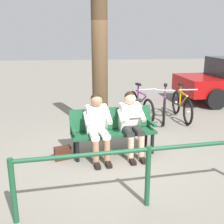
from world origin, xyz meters
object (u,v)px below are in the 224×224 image
object	(u,v)px
person_companion	(98,123)
bicycle_orange	(164,107)
litter_bin	(134,117)
bicycle_blue	(140,106)
tree_trunk	(100,57)
bicycle_silver	(182,106)
bench	(113,127)
person_reading	(131,121)
handbag	(63,153)

from	to	relation	value
person_companion	bicycle_orange	world-z (taller)	person_companion
litter_bin	bicycle_blue	size ratio (longest dim) A/B	0.48
tree_trunk	bicycle_silver	xyz separation A→B (m)	(-2.25, -0.83, -1.37)
bicycle_orange	bicycle_blue	xyz separation A→B (m)	(0.61, -0.17, 0.00)
person_companion	bicycle_blue	distance (m)	2.69
bench	bicycle_silver	xyz separation A→B (m)	(-2.09, -1.99, -0.15)
litter_bin	tree_trunk	bearing A→B (deg)	-12.68
bicycle_blue	bicycle_silver	bearing A→B (deg)	71.11
person_reading	litter_bin	bearing A→B (deg)	-112.14
person_reading	person_companion	size ratio (longest dim) A/B	1.00
bench	bicycle_blue	world-z (taller)	bicycle_blue
bicycle_blue	bench	bearing A→B (deg)	-36.47
bench	tree_trunk	world-z (taller)	tree_trunk
tree_trunk	person_companion	bearing A→B (deg)	84.17
person_reading	bicycle_silver	distance (m)	2.76
person_reading	person_companion	world-z (taller)	same
person_companion	bicycle_blue	world-z (taller)	person_companion
tree_trunk	bicycle_blue	world-z (taller)	tree_trunk
tree_trunk	bicycle_orange	size ratio (longest dim) A/B	2.14
bench	litter_bin	world-z (taller)	bench
tree_trunk	bicycle_silver	distance (m)	2.76
bench	person_reading	bearing A→B (deg)	152.60
handbag	bicycle_orange	size ratio (longest dim) A/B	0.18
handbag	litter_bin	distance (m)	1.99
bicycle_orange	bench	bearing A→B (deg)	-21.99
person_reading	litter_bin	xyz separation A→B (m)	(-0.27, -1.11, -0.26)
bicycle_orange	handbag	bearing A→B (deg)	-32.18
person_companion	tree_trunk	size ratio (longest dim) A/B	0.35
bench	handbag	distance (m)	1.05
bicycle_silver	litter_bin	bearing A→B (deg)	-53.92
handbag	litter_bin	xyz separation A→B (m)	(-1.56, -1.21, 0.28)
tree_trunk	bicycle_blue	xyz separation A→B (m)	(-1.15, -0.97, -1.37)
bench	bicycle_orange	distance (m)	2.54
bicycle_silver	handbag	bearing A→B (deg)	-51.86
bench	bicycle_orange	world-z (taller)	bicycle_orange
person_companion	litter_bin	xyz separation A→B (m)	(-0.91, -1.20, -0.26)
bicycle_blue	person_companion	bearing A→B (deg)	-40.33
person_reading	bicycle_orange	bearing A→B (deg)	-129.68
bench	person_companion	bearing A→B (deg)	26.90
handbag	tree_trunk	size ratio (longest dim) A/B	0.09
bicycle_silver	person_companion	bearing A→B (deg)	-45.25
bench	person_companion	world-z (taller)	person_companion
person_companion	litter_bin	distance (m)	1.53
bench	bicycle_orange	xyz separation A→B (m)	(-1.61, -1.96, -0.15)
handbag	bicycle_blue	xyz separation A→B (m)	(-1.94, -2.35, 0.24)
person_reading	person_companion	xyz separation A→B (m)	(0.63, 0.09, -0.00)
bicycle_orange	litter_bin	bearing A→B (deg)	-28.41
handbag	bicycle_silver	bearing A→B (deg)	-144.02
bench	person_reading	xyz separation A→B (m)	(-0.34, 0.12, 0.16)
person_reading	person_companion	distance (m)	0.64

